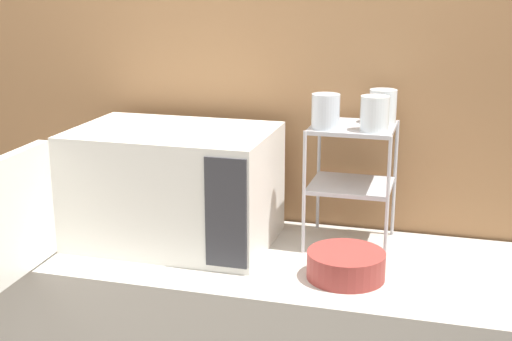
# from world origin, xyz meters

# --- Properties ---
(wall_back) EXTENTS (8.00, 0.06, 2.60)m
(wall_back) POSITION_xyz_m (0.00, 0.62, 1.30)
(wall_back) COLOR #9E7047
(wall_back) RESTS_ON ground_plane
(microwave) EXTENTS (0.60, 0.83, 0.34)m
(microwave) POSITION_xyz_m (-0.28, 0.30, 1.05)
(microwave) COLOR silver
(microwave) RESTS_ON counter
(dish_rack) EXTENTS (0.24, 0.22, 0.35)m
(dish_rack) POSITION_xyz_m (0.23, 0.44, 1.13)
(dish_rack) COLOR #B2B2B7
(dish_rack) RESTS_ON counter
(glass_front_left) EXTENTS (0.08, 0.08, 0.10)m
(glass_front_left) POSITION_xyz_m (0.16, 0.38, 1.28)
(glass_front_left) COLOR silver
(glass_front_left) RESTS_ON dish_rack
(glass_back_right) EXTENTS (0.08, 0.08, 0.10)m
(glass_back_right) POSITION_xyz_m (0.31, 0.50, 1.28)
(glass_back_right) COLOR silver
(glass_back_right) RESTS_ON dish_rack
(glass_front_right) EXTENTS (0.08, 0.08, 0.10)m
(glass_front_right) POSITION_xyz_m (0.30, 0.38, 1.28)
(glass_front_right) COLOR silver
(glass_front_right) RESTS_ON dish_rack
(bowl) EXTENTS (0.20, 0.20, 0.07)m
(bowl) POSITION_xyz_m (0.26, 0.19, 0.92)
(bowl) COLOR maroon
(bowl) RESTS_ON counter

